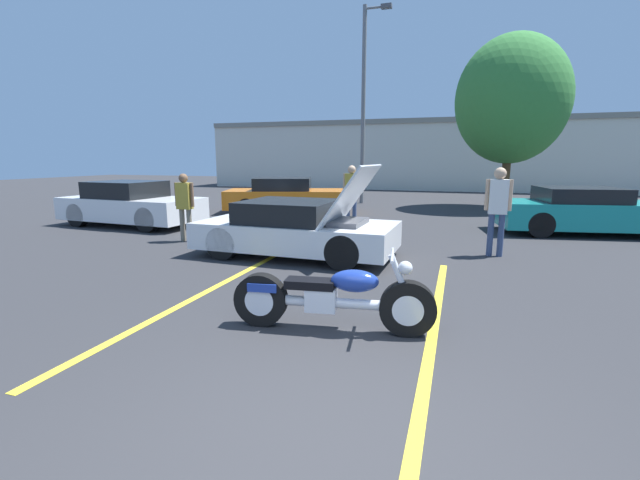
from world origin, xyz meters
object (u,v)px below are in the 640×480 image
(light_pole, at_px, (365,99))
(spectator_near_motorcycle, at_px, (351,190))
(tree_background, at_px, (512,100))
(parked_car_right_row, at_px, (583,211))
(parked_car_left_row, at_px, (131,205))
(spectator_by_show_car, at_px, (185,202))
(show_car_hood_open, at_px, (297,229))
(spectator_midground, at_px, (498,204))
(motorcycle, at_px, (332,298))
(parked_car_mid_row, at_px, (287,196))

(light_pole, relative_size, spectator_near_motorcycle, 4.62)
(tree_background, xyz_separation_m, parked_car_right_row, (1.46, -5.81, -3.63))
(parked_car_right_row, xyz_separation_m, parked_car_left_row, (-12.59, -2.56, 0.03))
(light_pole, height_order, spectator_by_show_car, light_pole)
(parked_car_left_row, relative_size, spectator_near_motorcycle, 2.43)
(show_car_hood_open, height_order, spectator_midground, show_car_hood_open)
(tree_background, distance_m, spectator_near_motorcycle, 8.60)
(tree_background, bearing_deg, spectator_midground, -95.90)
(parked_car_right_row, distance_m, spectator_by_show_car, 10.39)
(spectator_by_show_car, distance_m, spectator_midground, 7.09)
(spectator_by_show_car, height_order, spectator_midground, spectator_midground)
(parked_car_right_row, height_order, spectator_by_show_car, spectator_by_show_car)
(motorcycle, bearing_deg, spectator_near_motorcycle, 94.68)
(parked_car_left_row, bearing_deg, motorcycle, -32.09)
(spectator_near_motorcycle, bearing_deg, parked_car_right_row, 5.45)
(tree_background, xyz_separation_m, spectator_midground, (-0.97, -9.42, -3.13))
(show_car_hood_open, relative_size, spectator_by_show_car, 2.50)
(show_car_hood_open, relative_size, spectator_near_motorcycle, 2.29)
(parked_car_mid_row, distance_m, spectator_near_motorcycle, 3.94)
(light_pole, relative_size, spectator_midground, 4.54)
(show_car_hood_open, distance_m, spectator_by_show_car, 3.23)
(parked_car_right_row, relative_size, spectator_by_show_car, 2.79)
(parked_car_mid_row, bearing_deg, parked_car_right_row, -28.16)
(motorcycle, bearing_deg, show_car_hood_open, 109.32)
(parked_car_right_row, relative_size, spectator_near_motorcycle, 2.56)
(parked_car_left_row, distance_m, spectator_near_motorcycle, 6.66)
(motorcycle, distance_m, spectator_midground, 5.28)
(spectator_near_motorcycle, bearing_deg, parked_car_left_row, -162.83)
(spectator_midground, bearing_deg, spectator_near_motorcycle, 141.69)
(tree_background, height_order, spectator_near_motorcycle, tree_background)
(tree_background, distance_m, parked_car_left_row, 14.39)
(light_pole, xyz_separation_m, spectator_near_motorcycle, (1.07, -6.58, -3.46))
(spectator_near_motorcycle, bearing_deg, show_car_hood_open, -91.39)
(motorcycle, height_order, spectator_midground, spectator_midground)
(parked_car_mid_row, xyz_separation_m, spectator_by_show_car, (-0.17, -6.05, 0.36))
(parked_car_left_row, xyz_separation_m, spectator_midground, (10.16, -1.05, 0.47))
(light_pole, height_order, show_car_hood_open, light_pole)
(light_pole, bearing_deg, spectator_near_motorcycle, -80.76)
(motorcycle, relative_size, parked_car_mid_row, 0.49)
(light_pole, relative_size, parked_car_mid_row, 1.70)
(tree_background, distance_m, spectator_midground, 9.98)
(parked_car_right_row, bearing_deg, tree_background, 94.69)
(parked_car_right_row, xyz_separation_m, spectator_midground, (-2.43, -3.61, 0.49))
(spectator_midground, bearing_deg, light_pole, 116.99)
(parked_car_right_row, bearing_deg, spectator_by_show_car, -165.41)
(motorcycle, xyz_separation_m, parked_car_left_row, (-8.05, 5.84, 0.24))
(parked_car_right_row, height_order, parked_car_left_row, parked_car_left_row)
(light_pole, distance_m, tree_background, 5.87)
(parked_car_mid_row, bearing_deg, light_pole, 47.15)
(light_pole, relative_size, parked_car_right_row, 1.80)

